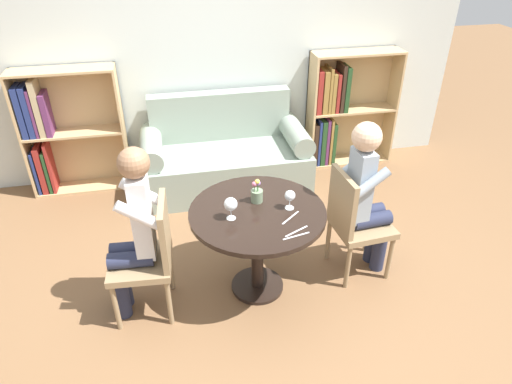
{
  "coord_description": "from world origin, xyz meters",
  "views": [
    {
      "loc": [
        -0.55,
        -2.56,
        2.5
      ],
      "look_at": [
        0.0,
        0.05,
        0.84
      ],
      "focal_mm": 32.0,
      "sensor_mm": 36.0,
      "label": 1
    }
  ],
  "objects_px": {
    "bookshelf_right": "(338,111)",
    "couch": "(225,158)",
    "person_right": "(367,196)",
    "wine_glass_right": "(290,196)",
    "bookshelf_left": "(60,131)",
    "chair_left": "(150,254)",
    "person_left": "(133,232)",
    "chair_right": "(354,220)",
    "flower_vase": "(257,194)",
    "wine_glass_left": "(231,205)"
  },
  "relations": [
    {
      "from": "bookshelf_left",
      "to": "chair_left",
      "type": "distance_m",
      "value": 2.09
    },
    {
      "from": "bookshelf_right",
      "to": "wine_glass_left",
      "type": "xyz_separation_m",
      "value": [
        -1.5,
        -1.92,
        0.21
      ]
    },
    {
      "from": "wine_glass_left",
      "to": "flower_vase",
      "type": "distance_m",
      "value": 0.28
    },
    {
      "from": "person_left",
      "to": "wine_glass_right",
      "type": "bearing_deg",
      "value": 95.13
    },
    {
      "from": "couch",
      "to": "wine_glass_right",
      "type": "xyz_separation_m",
      "value": [
        0.22,
        -1.62,
        0.51
      ]
    },
    {
      "from": "couch",
      "to": "chair_left",
      "type": "xyz_separation_m",
      "value": [
        -0.76,
        -1.64,
        0.18
      ]
    },
    {
      "from": "chair_right",
      "to": "flower_vase",
      "type": "xyz_separation_m",
      "value": [
        -0.74,
        0.06,
        0.29
      ]
    },
    {
      "from": "couch",
      "to": "chair_right",
      "type": "height_order",
      "value": "couch"
    },
    {
      "from": "wine_glass_left",
      "to": "flower_vase",
      "type": "bearing_deg",
      "value": 38.54
    },
    {
      "from": "bookshelf_left",
      "to": "flower_vase",
      "type": "bearing_deg",
      "value": -47.55
    },
    {
      "from": "couch",
      "to": "bookshelf_left",
      "type": "relative_size",
      "value": 1.33
    },
    {
      "from": "flower_vase",
      "to": "person_right",
      "type": "bearing_deg",
      "value": -3.66
    },
    {
      "from": "bookshelf_left",
      "to": "chair_right",
      "type": "distance_m",
      "value": 2.98
    },
    {
      "from": "couch",
      "to": "person_right",
      "type": "bearing_deg",
      "value": -61.23
    },
    {
      "from": "couch",
      "to": "chair_right",
      "type": "distance_m",
      "value": 1.74
    },
    {
      "from": "chair_right",
      "to": "person_right",
      "type": "bearing_deg",
      "value": -86.81
    },
    {
      "from": "chair_right",
      "to": "wine_glass_left",
      "type": "distance_m",
      "value": 1.02
    },
    {
      "from": "couch",
      "to": "chair_right",
      "type": "bearing_deg",
      "value": -63.89
    },
    {
      "from": "bookshelf_right",
      "to": "chair_left",
      "type": "distance_m",
      "value": 2.82
    },
    {
      "from": "person_left",
      "to": "flower_vase",
      "type": "height_order",
      "value": "person_left"
    },
    {
      "from": "person_right",
      "to": "flower_vase",
      "type": "height_order",
      "value": "person_right"
    },
    {
      "from": "bookshelf_right",
      "to": "wine_glass_right",
      "type": "xyz_separation_m",
      "value": [
        -1.08,
        -1.88,
        0.2
      ]
    },
    {
      "from": "person_right",
      "to": "wine_glass_right",
      "type": "height_order",
      "value": "person_right"
    },
    {
      "from": "chair_right",
      "to": "person_right",
      "type": "distance_m",
      "value": 0.21
    },
    {
      "from": "chair_right",
      "to": "wine_glass_left",
      "type": "xyz_separation_m",
      "value": [
        -0.95,
        -0.11,
        0.33
      ]
    },
    {
      "from": "chair_left",
      "to": "wine_glass_right",
      "type": "relative_size",
      "value": 6.36
    },
    {
      "from": "chair_right",
      "to": "wine_glass_left",
      "type": "relative_size",
      "value": 5.59
    },
    {
      "from": "couch",
      "to": "wine_glass_right",
      "type": "relative_size",
      "value": 11.81
    },
    {
      "from": "bookshelf_left",
      "to": "bookshelf_right",
      "type": "distance_m",
      "value": 2.9
    },
    {
      "from": "couch",
      "to": "wine_glass_left",
      "type": "distance_m",
      "value": 1.75
    },
    {
      "from": "wine_glass_left",
      "to": "wine_glass_right",
      "type": "xyz_separation_m",
      "value": [
        0.42,
        0.04,
        -0.01
      ]
    },
    {
      "from": "person_right",
      "to": "wine_glass_right",
      "type": "xyz_separation_m",
      "value": [
        -0.62,
        -0.08,
        0.13
      ]
    },
    {
      "from": "couch",
      "to": "flower_vase",
      "type": "bearing_deg",
      "value": -89.27
    },
    {
      "from": "bookshelf_right",
      "to": "person_left",
      "type": "bearing_deg",
      "value": -138.64
    },
    {
      "from": "chair_left",
      "to": "wine_glass_right",
      "type": "distance_m",
      "value": 1.04
    },
    {
      "from": "couch",
      "to": "chair_left",
      "type": "distance_m",
      "value": 1.82
    },
    {
      "from": "chair_left",
      "to": "person_left",
      "type": "relative_size",
      "value": 0.69
    },
    {
      "from": "person_left",
      "to": "person_right",
      "type": "xyz_separation_m",
      "value": [
        1.69,
        0.09,
        0.01
      ]
    },
    {
      "from": "chair_right",
      "to": "flower_vase",
      "type": "height_order",
      "value": "flower_vase"
    },
    {
      "from": "chair_right",
      "to": "wine_glass_right",
      "type": "height_order",
      "value": "chair_right"
    },
    {
      "from": "person_left",
      "to": "chair_right",
      "type": "bearing_deg",
      "value": 97.3
    },
    {
      "from": "chair_right",
      "to": "wine_glass_left",
      "type": "height_order",
      "value": "chair_right"
    },
    {
      "from": "person_left",
      "to": "bookshelf_right",
      "type": "bearing_deg",
      "value": 135.79
    },
    {
      "from": "bookshelf_right",
      "to": "person_right",
      "type": "relative_size",
      "value": 0.98
    },
    {
      "from": "bookshelf_right",
      "to": "couch",
      "type": "bearing_deg",
      "value": -168.5
    },
    {
      "from": "bookshelf_right",
      "to": "chair_left",
      "type": "xyz_separation_m",
      "value": [
        -2.07,
        -1.91,
        -0.12
      ]
    },
    {
      "from": "bookshelf_left",
      "to": "chair_right",
      "type": "xyz_separation_m",
      "value": [
        2.35,
        -1.82,
        -0.14
      ]
    },
    {
      "from": "flower_vase",
      "to": "bookshelf_left",
      "type": "bearing_deg",
      "value": 132.45
    },
    {
      "from": "bookshelf_right",
      "to": "wine_glass_left",
      "type": "distance_m",
      "value": 2.45
    },
    {
      "from": "chair_right",
      "to": "wine_glass_right",
      "type": "bearing_deg",
      "value": 92.61
    }
  ]
}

